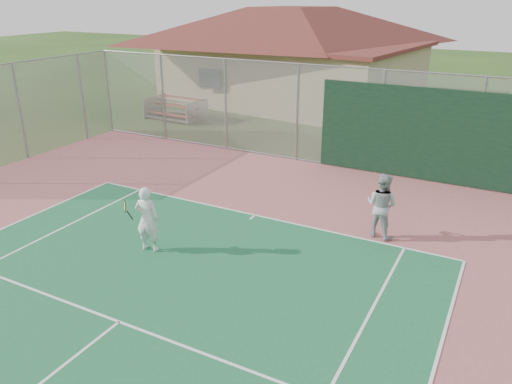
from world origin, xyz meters
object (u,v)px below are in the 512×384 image
clubhouse (292,46)px  player_grey_back (381,206)px  bleachers (175,108)px  player_white_front (147,220)px

clubhouse → player_grey_back: size_ratio=9.01×
clubhouse → bleachers: (-3.24, -6.52, -2.53)m
clubhouse → bleachers: 7.71m
clubhouse → bleachers: bearing=-109.0°
player_white_front → player_grey_back: bearing=-157.4°
player_grey_back → clubhouse: bearing=-45.2°
bleachers → clubhouse: bearing=67.7°
player_grey_back → player_white_front: bearing=48.4°
player_white_front → player_grey_back: 5.76m
clubhouse → player_white_front: bearing=-69.1°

